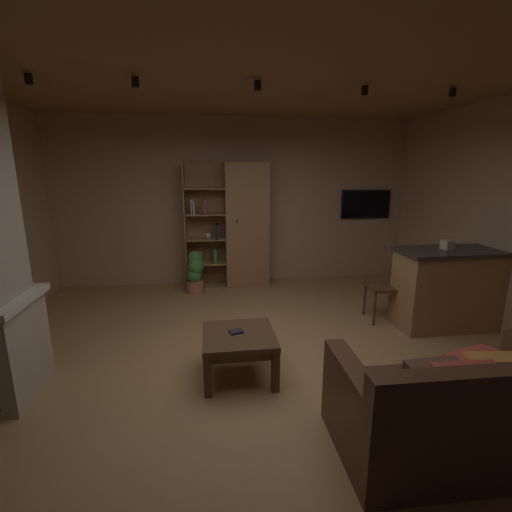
% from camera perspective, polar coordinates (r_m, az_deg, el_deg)
% --- Properties ---
extents(floor, '(6.07, 5.80, 0.02)m').
position_cam_1_polar(floor, '(3.92, 0.82, -16.65)').
color(floor, '#A37A4C').
rests_on(floor, ground).
extents(wall_back, '(6.19, 0.06, 2.81)m').
position_cam_1_polar(wall_back, '(6.33, -3.12, 8.48)').
color(wall_back, tan).
rests_on(wall_back, ground).
extents(ceiling, '(6.07, 5.80, 0.02)m').
position_cam_1_polar(ceiling, '(3.50, 1.00, 27.82)').
color(ceiling, '#8E6B47').
extents(window_pane_back, '(0.56, 0.01, 0.82)m').
position_cam_1_polar(window_pane_back, '(6.29, -7.60, 6.96)').
color(window_pane_back, white).
extents(bookshelf_cabinet, '(1.39, 0.41, 2.07)m').
position_cam_1_polar(bookshelf_cabinet, '(6.11, -2.36, 4.71)').
color(bookshelf_cabinet, '#997047').
rests_on(bookshelf_cabinet, ground).
extents(kitchen_bar_counter, '(1.54, 0.63, 1.00)m').
position_cam_1_polar(kitchen_bar_counter, '(5.22, 29.10, -4.42)').
color(kitchen_bar_counter, '#997047').
rests_on(kitchen_bar_counter, ground).
extents(tissue_box, '(0.14, 0.14, 0.11)m').
position_cam_1_polar(tissue_box, '(5.02, 27.96, 1.59)').
color(tissue_box, '#BFB299').
rests_on(tissue_box, kitchen_bar_counter).
extents(leather_couch, '(1.68, 0.91, 0.84)m').
position_cam_1_polar(leather_couch, '(3.09, 29.35, -20.79)').
color(leather_couch, '#4C2D1E').
rests_on(leather_couch, ground).
extents(coffee_table, '(0.68, 0.67, 0.44)m').
position_cam_1_polar(coffee_table, '(3.55, -2.73, -13.37)').
color(coffee_table, '#4C331E').
rests_on(coffee_table, ground).
extents(table_book_0, '(0.15, 0.13, 0.02)m').
position_cam_1_polar(table_book_0, '(3.53, -3.16, -11.80)').
color(table_book_0, black).
rests_on(table_book_0, coffee_table).
extents(dining_chair, '(0.45, 0.45, 0.92)m').
position_cam_1_polar(dining_chair, '(5.06, 20.45, -3.78)').
color(dining_chair, '#4C331E').
rests_on(dining_chair, ground).
extents(potted_floor_plant, '(0.29, 0.30, 0.68)m').
position_cam_1_polar(potted_floor_plant, '(5.93, -9.60, -2.53)').
color(potted_floor_plant, '#B77051').
rests_on(potted_floor_plant, ground).
extents(wall_mounted_tv, '(0.90, 0.06, 0.51)m').
position_cam_1_polar(wall_mounted_tv, '(6.87, 16.90, 7.81)').
color(wall_mounted_tv, black).
extents(track_light_spot_0, '(0.07, 0.07, 0.09)m').
position_cam_1_polar(track_light_spot_0, '(4.13, -32.23, 22.53)').
color(track_light_spot_0, black).
extents(track_light_spot_1, '(0.07, 0.07, 0.09)m').
position_cam_1_polar(track_light_spot_1, '(3.87, -18.49, 24.56)').
color(track_light_spot_1, black).
extents(track_light_spot_2, '(0.07, 0.07, 0.09)m').
position_cam_1_polar(track_light_spot_2, '(3.85, 0.28, 25.26)').
color(track_light_spot_2, black).
extents(track_light_spot_3, '(0.07, 0.07, 0.09)m').
position_cam_1_polar(track_light_spot_3, '(4.21, 16.77, 23.71)').
color(track_light_spot_3, black).
extents(track_light_spot_4, '(0.07, 0.07, 0.09)m').
position_cam_1_polar(track_light_spot_4, '(4.64, 28.59, 21.71)').
color(track_light_spot_4, black).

